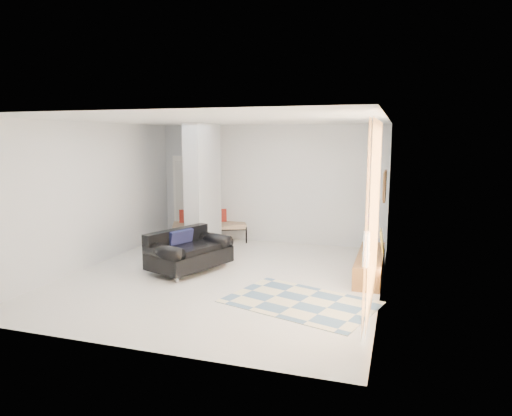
% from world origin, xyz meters
% --- Properties ---
extents(floor, '(6.00, 6.00, 0.00)m').
position_xyz_m(floor, '(0.00, 0.00, 0.00)').
color(floor, white).
rests_on(floor, ground).
extents(ceiling, '(6.00, 6.00, 0.00)m').
position_xyz_m(ceiling, '(0.00, 0.00, 2.80)').
color(ceiling, white).
rests_on(ceiling, wall_back).
extents(wall_back, '(6.00, 0.00, 6.00)m').
position_xyz_m(wall_back, '(0.00, 3.00, 1.40)').
color(wall_back, silver).
rests_on(wall_back, ground).
extents(wall_front, '(6.00, 0.00, 6.00)m').
position_xyz_m(wall_front, '(0.00, -3.00, 1.40)').
color(wall_front, silver).
rests_on(wall_front, ground).
extents(wall_left, '(0.00, 6.00, 6.00)m').
position_xyz_m(wall_left, '(-2.75, 0.00, 1.40)').
color(wall_left, silver).
rests_on(wall_left, ground).
extents(wall_right, '(0.00, 6.00, 6.00)m').
position_xyz_m(wall_right, '(2.75, 0.00, 1.40)').
color(wall_right, silver).
rests_on(wall_right, ground).
extents(partition_column, '(0.35, 1.20, 2.80)m').
position_xyz_m(partition_column, '(-1.10, 1.60, 1.40)').
color(partition_column, '#9CA0A3').
rests_on(partition_column, floor).
extents(hallway_door, '(0.85, 0.06, 2.04)m').
position_xyz_m(hallway_door, '(-2.10, 2.96, 1.02)').
color(hallway_door, white).
rests_on(hallway_door, floor).
extents(curtain, '(0.00, 2.55, 2.55)m').
position_xyz_m(curtain, '(2.67, -1.15, 1.45)').
color(curtain, '#EE983E').
rests_on(curtain, wall_right).
extents(wall_art, '(0.04, 0.45, 0.55)m').
position_xyz_m(wall_art, '(2.72, 0.90, 1.65)').
color(wall_art, '#3D2510').
rests_on(wall_art, wall_right).
extents(media_console, '(0.45, 2.04, 0.80)m').
position_xyz_m(media_console, '(2.52, 0.90, 0.20)').
color(media_console, brown).
rests_on(media_console, floor).
extents(loveseat, '(1.37, 1.74, 0.76)m').
position_xyz_m(loveseat, '(-0.82, 0.20, 0.36)').
color(loveseat, silver).
rests_on(loveseat, floor).
extents(daybed, '(1.90, 1.40, 0.77)m').
position_xyz_m(daybed, '(-1.43, 2.61, 0.42)').
color(daybed, black).
rests_on(daybed, floor).
extents(area_rug, '(2.51, 2.03, 0.01)m').
position_xyz_m(area_rug, '(1.60, -0.86, 0.01)').
color(area_rug, beige).
rests_on(area_rug, floor).
extents(cylinder_lamp, '(0.11, 0.11, 0.58)m').
position_xyz_m(cylinder_lamp, '(2.50, 0.02, 0.69)').
color(cylinder_lamp, white).
rests_on(cylinder_lamp, media_console).
extents(bronze_figurine, '(0.14, 0.14, 0.24)m').
position_xyz_m(bronze_figurine, '(2.47, 1.74, 0.52)').
color(bronze_figurine, black).
rests_on(bronze_figurine, media_console).
extents(vase, '(0.16, 0.16, 0.17)m').
position_xyz_m(vase, '(2.47, 0.61, 0.48)').
color(vase, silver).
rests_on(vase, media_console).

